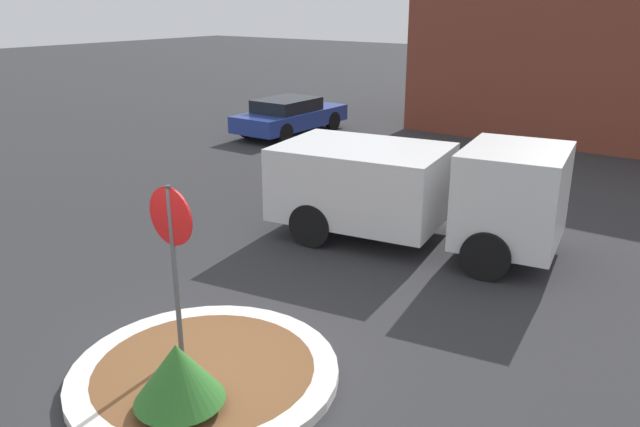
# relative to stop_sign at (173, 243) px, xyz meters

# --- Properties ---
(ground_plane) EXTENTS (120.00, 120.00, 0.00)m
(ground_plane) POSITION_rel_stop_sign_xyz_m (0.47, -0.03, -1.78)
(ground_plane) COLOR #2D2D30
(traffic_island) EXTENTS (3.50, 3.50, 0.15)m
(traffic_island) POSITION_rel_stop_sign_xyz_m (0.47, -0.03, -1.70)
(traffic_island) COLOR silver
(traffic_island) RESTS_ON ground_plane
(stop_sign) EXTENTS (0.77, 0.07, 2.54)m
(stop_sign) POSITION_rel_stop_sign_xyz_m (0.00, 0.00, 0.00)
(stop_sign) COLOR #4C4C51
(stop_sign) RESTS_ON ground_plane
(island_shrub) EXTENTS (1.06, 1.06, 0.85)m
(island_shrub) POSITION_rel_stop_sign_xyz_m (0.88, -0.81, -1.14)
(island_shrub) COLOR brown
(island_shrub) RESTS_ON traffic_island
(utility_truck) EXTENTS (5.90, 3.20, 2.16)m
(utility_truck) POSITION_rel_stop_sign_xyz_m (0.35, 5.86, -0.61)
(utility_truck) COLOR silver
(utility_truck) RESTS_ON ground_plane
(parked_sedan_blue) EXTENTS (1.97, 4.69, 1.33)m
(parked_sedan_blue) POSITION_rel_stop_sign_xyz_m (-8.47, 12.87, -1.08)
(parked_sedan_blue) COLOR navy
(parked_sedan_blue) RESTS_ON ground_plane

